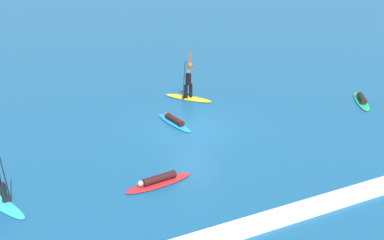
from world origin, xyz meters
TOP-DOWN VIEW (x-y plane):
  - ground_plane at (0.00, 0.00)m, footprint 120.00×120.00m
  - surfer_on_red_board at (-3.73, -4.41)m, footprint 3.03×1.08m
  - surfer_on_blue_board at (-0.52, 1.04)m, footprint 0.97×3.09m
  - surfer_on_green_board at (10.65, -0.88)m, footprint 2.25×3.04m
  - surfer_on_yellow_board at (1.84, 4.18)m, footprint 2.44×2.89m
  - marker_buoy at (4.96, 10.28)m, footprint 0.39×0.39m
  - wave_crest at (0.00, -8.67)m, footprint 25.74×0.90m

SIDE VIEW (x-z plane):
  - ground_plane at x=0.00m, z-range 0.00..0.00m
  - wave_crest at x=0.00m, z-range 0.00..0.18m
  - surfer_on_red_board at x=-3.73m, z-range -0.07..0.33m
  - surfer_on_blue_board at x=-0.52m, z-range -0.06..0.34m
  - surfer_on_green_board at x=10.65m, z-range -0.07..0.37m
  - marker_buoy at x=4.96m, z-range -0.41..0.75m
  - surfer_on_yellow_board at x=1.84m, z-range -0.76..1.60m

